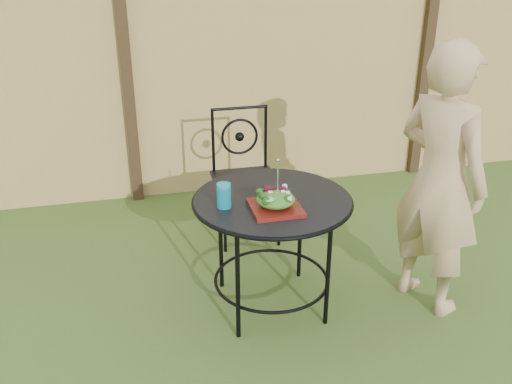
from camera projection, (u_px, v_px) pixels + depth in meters
ground at (383, 328)px, 3.33m from camera, size 60.00×60.00×0.00m
fence at (283, 80)px, 4.87m from camera, size 8.00×0.12×1.90m
patio_table at (272, 220)px, 3.30m from camera, size 0.92×0.92×0.72m
patio_chair at (244, 171)px, 4.18m from camera, size 0.46×0.46×0.95m
diner at (440, 181)px, 3.26m from camera, size 0.59×0.69×1.61m
salad_plate at (275, 208)px, 3.11m from camera, size 0.27×0.27×0.02m
salad at (276, 199)px, 3.09m from camera, size 0.21×0.21×0.08m
fork at (278, 177)px, 3.03m from camera, size 0.01×0.01×0.18m
drinking_glass at (224, 196)px, 3.11m from camera, size 0.08×0.08×0.14m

